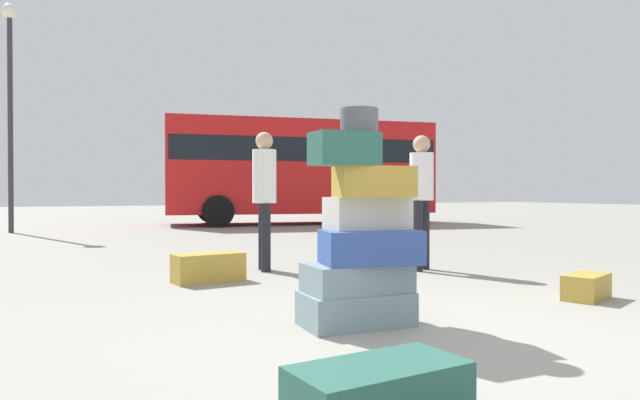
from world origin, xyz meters
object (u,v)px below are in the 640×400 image
object	(u,v)px
suitcase_tan_foreground_far	(209,268)
person_tourist_with_camera	(264,188)
parked_bus	(299,165)
lamp_post	(10,81)
suitcase_teal_right_side	(379,396)
person_bearded_onlooker	(422,189)
suitcase_tower	(362,243)
suitcase_tan_white_trunk	(586,287)

from	to	relation	value
suitcase_tan_foreground_far	person_tourist_with_camera	xyz separation A→B (m)	(0.86, 0.58, 0.88)
parked_bus	lamp_post	bearing A→B (deg)	-165.21
suitcase_teal_right_side	suitcase_tan_foreground_far	xyz separation A→B (m)	(0.34, 4.12, 0.02)
suitcase_teal_right_side	person_tourist_with_camera	world-z (taller)	person_tourist_with_camera
person_bearded_onlooker	person_tourist_with_camera	world-z (taller)	person_tourist_with_camera
person_tourist_with_camera	lamp_post	distance (m)	9.90
person_bearded_onlooker	parked_bus	xyz separation A→B (m)	(2.85, 10.41, 0.81)
person_tourist_with_camera	lamp_post	bearing A→B (deg)	-149.09
person_bearded_onlooker	person_tourist_with_camera	size ratio (longest dim) A/B	0.98
suitcase_tower	person_bearded_onlooker	bearing A→B (deg)	46.27
suitcase_tower	suitcase_tan_foreground_far	world-z (taller)	suitcase_tower
suitcase_teal_right_side	suitcase_tower	bearing A→B (deg)	57.02
parked_bus	lamp_post	distance (m)	8.16
suitcase_tower	suitcase_tan_white_trunk	distance (m)	2.44
suitcase_teal_right_side	parked_bus	bearing A→B (deg)	62.30
suitcase_tan_white_trunk	lamp_post	world-z (taller)	lamp_post
person_tourist_with_camera	parked_bus	xyz separation A→B (m)	(4.65, 9.60, 0.79)
suitcase_tower	lamp_post	xyz separation A→B (m)	(-2.91, 12.05, 3.06)
person_tourist_with_camera	suitcase_tan_foreground_far	bearing A→B (deg)	-45.28
parked_bus	lamp_post	size ratio (longest dim) A/B	1.52
suitcase_tan_white_trunk	suitcase_teal_right_side	distance (m)	3.62
suitcase_tan_white_trunk	person_bearded_onlooker	world-z (taller)	person_bearded_onlooker
person_bearded_onlooker	parked_bus	distance (m)	10.83
lamp_post	person_bearded_onlooker	bearing A→B (deg)	-62.60
suitcase_tan_foreground_far	suitcase_tower	bearing A→B (deg)	-86.03
suitcase_tan_white_trunk	lamp_post	xyz separation A→B (m)	(-5.30, 12.05, 3.56)
suitcase_tan_foreground_far	lamp_post	distance (m)	10.46
parked_bus	person_bearded_onlooker	bearing A→B (deg)	-95.03
suitcase_tan_white_trunk	person_bearded_onlooker	xyz separation A→B (m)	(-0.23, 2.26, 0.91)
suitcase_tower	person_tourist_with_camera	distance (m)	3.13
suitcase_tan_foreground_far	lamp_post	size ratio (longest dim) A/B	0.14
suitcase_tan_foreground_far	person_tourist_with_camera	size ratio (longest dim) A/B	0.44
suitcase_teal_right_side	suitcase_tan_foreground_far	bearing A→B (deg)	79.85
parked_bus	suitcase_teal_right_side	bearing A→B (deg)	-102.01
suitcase_teal_right_side	suitcase_tan_foreground_far	world-z (taller)	suitcase_tan_foreground_far
suitcase_tower	person_tourist_with_camera	size ratio (longest dim) A/B	0.92
suitcase_tan_white_trunk	suitcase_teal_right_side	world-z (taller)	suitcase_teal_right_side
suitcase_tan_foreground_far	person_tourist_with_camera	distance (m)	1.36
suitcase_tan_foreground_far	person_bearded_onlooker	size ratio (longest dim) A/B	0.44
suitcase_tower	person_tourist_with_camera	bearing A→B (deg)	83.36
parked_bus	suitcase_tan_white_trunk	bearing A→B (deg)	-91.42
suitcase_tower	lamp_post	bearing A→B (deg)	103.58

